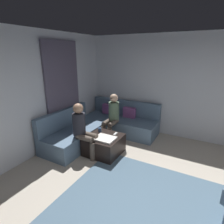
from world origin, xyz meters
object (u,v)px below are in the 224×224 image
person_on_couch_side (83,128)px  game_remote (115,134)px  sectional_couch (102,127)px  ottoman (104,145)px  coffee_mug (100,130)px  person_on_couch_back (112,115)px

person_on_couch_side → game_remote: bearing=133.1°
sectional_couch → ottoman: 0.90m
ottoman → coffee_mug: 0.38m
sectional_couch → ottoman: size_ratio=3.36×
ottoman → person_on_couch_side: size_ratio=0.63×
sectional_couch → game_remote: size_ratio=17.00×
sectional_couch → person_on_couch_back: bearing=10.8°
game_remote → person_on_couch_back: bearing=125.0°
coffee_mug → person_on_couch_back: (0.00, 0.61, 0.19)m
coffee_mug → sectional_couch: bearing=117.3°
game_remote → person_on_couch_back: 0.73m
sectional_couch → person_on_couch_side: (0.15, -1.02, 0.38)m
ottoman → person_on_couch_side: bearing=-141.6°
person_on_couch_side → person_on_couch_back: bearing=172.6°
sectional_couch → game_remote: bearing=-36.9°
sectional_couch → person_on_couch_back: size_ratio=2.12×
person_on_couch_back → ottoman: bearing=105.5°
person_on_couch_side → coffee_mug: bearing=163.3°
coffee_mug → game_remote: size_ratio=0.63×
ottoman → person_on_couch_back: size_ratio=0.63×
ottoman → coffee_mug: coffee_mug is taller
ottoman → person_on_couch_back: (-0.22, 0.79, 0.45)m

